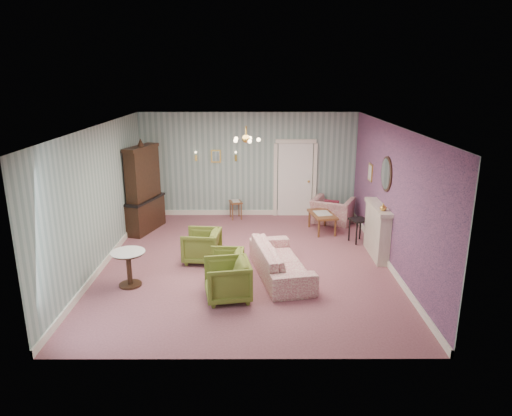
{
  "coord_description": "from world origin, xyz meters",
  "views": [
    {
      "loc": [
        0.18,
        -9.2,
        3.89
      ],
      "look_at": [
        0.2,
        0.4,
        1.1
      ],
      "focal_mm": 32.49,
      "sensor_mm": 36.0,
      "label": 1
    }
  ],
  "objects_px": {
    "olive_chair_b": "(225,264)",
    "olive_chair_c": "(202,244)",
    "dresser": "(143,186)",
    "coffee_table": "(322,222)",
    "wingback_chair": "(333,207)",
    "fireplace": "(377,231)",
    "olive_chair_a": "(227,278)",
    "pedestal_table": "(129,268)",
    "sofa_chintz": "(281,256)",
    "side_table_black": "(358,231)"
  },
  "relations": [
    {
      "from": "side_table_black",
      "to": "pedestal_table",
      "type": "bearing_deg",
      "value": -154.09
    },
    {
      "from": "olive_chair_b",
      "to": "dresser",
      "type": "relative_size",
      "value": 0.3
    },
    {
      "from": "pedestal_table",
      "to": "olive_chair_a",
      "type": "bearing_deg",
      "value": -16.01
    },
    {
      "from": "coffee_table",
      "to": "olive_chair_a",
      "type": "bearing_deg",
      "value": -120.9
    },
    {
      "from": "olive_chair_b",
      "to": "olive_chair_c",
      "type": "xyz_separation_m",
      "value": [
        -0.57,
        1.0,
        0.04
      ]
    },
    {
      "from": "wingback_chair",
      "to": "pedestal_table",
      "type": "relative_size",
      "value": 1.48
    },
    {
      "from": "dresser",
      "to": "fireplace",
      "type": "relative_size",
      "value": 1.65
    },
    {
      "from": "olive_chair_a",
      "to": "wingback_chair",
      "type": "xyz_separation_m",
      "value": [
        2.58,
        4.42,
        0.05
      ]
    },
    {
      "from": "olive_chair_a",
      "to": "side_table_black",
      "type": "height_order",
      "value": "olive_chair_a"
    },
    {
      "from": "side_table_black",
      "to": "coffee_table",
      "type": "bearing_deg",
      "value": 134.14
    },
    {
      "from": "fireplace",
      "to": "pedestal_table",
      "type": "bearing_deg",
      "value": -163.33
    },
    {
      "from": "dresser",
      "to": "olive_chair_c",
      "type": "bearing_deg",
      "value": -33.67
    },
    {
      "from": "dresser",
      "to": "wingback_chair",
      "type": "bearing_deg",
      "value": 24.16
    },
    {
      "from": "olive_chair_a",
      "to": "coffee_table",
      "type": "distance_m",
      "value": 4.3
    },
    {
      "from": "sofa_chintz",
      "to": "pedestal_table",
      "type": "height_order",
      "value": "sofa_chintz"
    },
    {
      "from": "olive_chair_b",
      "to": "wingback_chair",
      "type": "bearing_deg",
      "value": 147.36
    },
    {
      "from": "olive_chair_b",
      "to": "sofa_chintz",
      "type": "bearing_deg",
      "value": 105.92
    },
    {
      "from": "olive_chair_c",
      "to": "pedestal_table",
      "type": "distance_m",
      "value": 1.73
    },
    {
      "from": "wingback_chair",
      "to": "fireplace",
      "type": "bearing_deg",
      "value": 129.04
    },
    {
      "from": "side_table_black",
      "to": "sofa_chintz",
      "type": "bearing_deg",
      "value": -135.73
    },
    {
      "from": "wingback_chair",
      "to": "side_table_black",
      "type": "xyz_separation_m",
      "value": [
        0.38,
        -1.52,
        -0.16
      ]
    },
    {
      "from": "olive_chair_c",
      "to": "wingback_chair",
      "type": "relative_size",
      "value": 0.74
    },
    {
      "from": "wingback_chair",
      "to": "pedestal_table",
      "type": "height_order",
      "value": "wingback_chair"
    },
    {
      "from": "dresser",
      "to": "fireplace",
      "type": "xyz_separation_m",
      "value": [
        5.51,
        -1.76,
        -0.58
      ]
    },
    {
      "from": "wingback_chair",
      "to": "side_table_black",
      "type": "distance_m",
      "value": 1.57
    },
    {
      "from": "pedestal_table",
      "to": "wingback_chair",
      "type": "bearing_deg",
      "value": 40.9
    },
    {
      "from": "fireplace",
      "to": "dresser",
      "type": "bearing_deg",
      "value": 162.33
    },
    {
      "from": "olive_chair_b",
      "to": "sofa_chintz",
      "type": "distance_m",
      "value": 1.11
    },
    {
      "from": "olive_chair_b",
      "to": "olive_chair_c",
      "type": "bearing_deg",
      "value": -147.05
    },
    {
      "from": "olive_chair_c",
      "to": "coffee_table",
      "type": "height_order",
      "value": "olive_chair_c"
    },
    {
      "from": "dresser",
      "to": "coffee_table",
      "type": "relative_size",
      "value": 2.41
    },
    {
      "from": "pedestal_table",
      "to": "side_table_black",
      "type": "bearing_deg",
      "value": 25.91
    },
    {
      "from": "olive_chair_c",
      "to": "side_table_black",
      "type": "height_order",
      "value": "olive_chair_c"
    },
    {
      "from": "side_table_black",
      "to": "olive_chair_b",
      "type": "bearing_deg",
      "value": -144.73
    },
    {
      "from": "olive_chair_c",
      "to": "fireplace",
      "type": "xyz_separation_m",
      "value": [
        3.83,
        0.31,
        0.2
      ]
    },
    {
      "from": "olive_chair_b",
      "to": "sofa_chintz",
      "type": "relative_size",
      "value": 0.31
    },
    {
      "from": "olive_chair_c",
      "to": "fireplace",
      "type": "distance_m",
      "value": 3.84
    },
    {
      "from": "sofa_chintz",
      "to": "dresser",
      "type": "height_order",
      "value": "dresser"
    },
    {
      "from": "fireplace",
      "to": "pedestal_table",
      "type": "relative_size",
      "value": 2.0
    },
    {
      "from": "coffee_table",
      "to": "sofa_chintz",
      "type": "bearing_deg",
      "value": -114.03
    },
    {
      "from": "olive_chair_a",
      "to": "dresser",
      "type": "xyz_separation_m",
      "value": [
        -2.33,
        3.81,
        0.76
      ]
    },
    {
      "from": "olive_chair_a",
      "to": "dresser",
      "type": "distance_m",
      "value": 4.54
    },
    {
      "from": "side_table_black",
      "to": "olive_chair_c",
      "type": "bearing_deg",
      "value": -162.3
    },
    {
      "from": "olive_chair_c",
      "to": "pedestal_table",
      "type": "height_order",
      "value": "olive_chair_c"
    },
    {
      "from": "fireplace",
      "to": "coffee_table",
      "type": "bearing_deg",
      "value": 120.83
    },
    {
      "from": "olive_chair_c",
      "to": "side_table_black",
      "type": "xyz_separation_m",
      "value": [
        3.62,
        1.15,
        -0.09
      ]
    },
    {
      "from": "olive_chair_b",
      "to": "fireplace",
      "type": "distance_m",
      "value": 3.52
    },
    {
      "from": "coffee_table",
      "to": "side_table_black",
      "type": "height_order",
      "value": "side_table_black"
    },
    {
      "from": "olive_chair_a",
      "to": "olive_chair_b",
      "type": "xyz_separation_m",
      "value": [
        -0.08,
        0.75,
        -0.06
      ]
    },
    {
      "from": "olive_chair_a",
      "to": "fireplace",
      "type": "bearing_deg",
      "value": 112.95
    }
  ]
}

